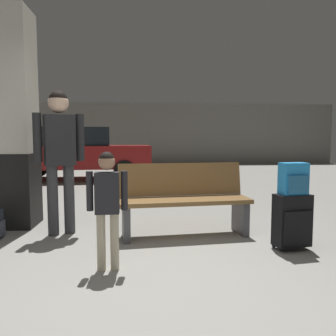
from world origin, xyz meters
name	(u,v)px	position (x,y,z in m)	size (l,w,h in m)	color
ground_plane	(145,201)	(0.00, 4.00, -0.05)	(18.00, 18.00, 0.10)	gray
garage_back_wall	(142,134)	(0.00, 12.86, 1.40)	(18.00, 0.12, 2.80)	slate
structural_pillar	(12,121)	(-1.81, 2.06, 1.44)	(0.57, 0.57, 2.90)	black
bench	(184,200)	(0.44, 1.43, 0.44)	(1.64, 0.68, 0.89)	brown
suitcase	(292,221)	(1.53, 0.76, 0.32)	(0.41, 0.29, 0.60)	black
backpack_bright	(294,179)	(1.53, 0.76, 0.77)	(0.30, 0.22, 0.34)	#268CD8
child	(107,198)	(-0.39, 0.36, 0.67)	(0.37, 0.21, 1.08)	beige
adult	(60,147)	(-1.08, 1.57, 1.10)	(0.57, 0.33, 1.78)	#38383D
parked_car_far	(77,152)	(-1.94, 7.31, 0.81)	(4.23, 2.06, 1.51)	maroon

